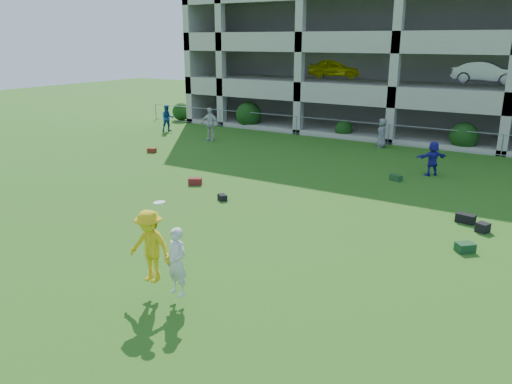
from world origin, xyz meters
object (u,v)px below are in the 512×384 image
Objects in this scene: bystander_b at (210,124)px; crate_d at (483,227)px; bystander_c at (382,133)px; parking_garage at (434,37)px; frisbee_contest at (156,250)px; bystander_d at (433,159)px; bystander_a at (168,118)px.

crate_d is at bearing -33.75° from bystander_b.
parking_garage is (0.06, 9.73, 5.20)m from bystander_c.
frisbee_contest is at bearing -88.06° from parking_garage.
frisbee_contest is at bearing 37.02° from bystander_d.
frisbee_contest reaches higher than bystander_c.
bystander_b is at bearing -67.31° from bystander_a.
frisbee_contest is 29.66m from parking_garage.
bystander_a is 17.72m from bystander_d.
parking_garage is at bearing 154.74° from bystander_c.
bystander_a is at bearing 157.45° from crate_d.
parking_garage is at bearing 45.33° from bystander_b.
parking_garage is at bearing -117.37° from bystander_d.
bystander_c is at bearing 11.28° from bystander_b.
bystander_d is 0.73× the size of frisbee_contest.
frisbee_contest reaches higher than bystander_b.
bystander_a is at bearing -49.71° from bystander_d.
parking_garage is at bearing 108.32° from crate_d.
bystander_d is at bearing 116.07° from crate_d.
bystander_c is at bearing -93.03° from bystander_d.
crate_d is (16.32, -7.49, -0.84)m from bystander_b.
crate_d is at bearing 7.27° from bystander_c.
bystander_a is 13.90m from bystander_c.
bystander_c is (13.69, 2.43, -0.05)m from bystander_a.
bystander_b is 19.14m from frisbee_contest.
bystander_a is 0.87× the size of bystander_b.
bystander_a is at bearing -138.51° from parking_garage.
bystander_c is 6.14m from bystander_d.
bystander_d is at bearing 79.15° from frisbee_contest.
bystander_a is 1.06× the size of bystander_c.
bystander_c is at bearing -90.33° from parking_garage.
frisbee_contest reaches higher than bystander_a.
frisbee_contest is 0.07× the size of parking_garage.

